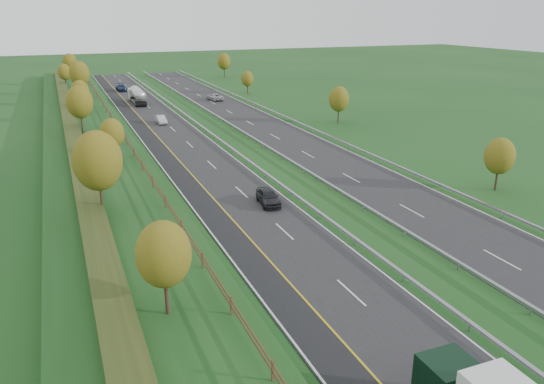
{
  "coord_description": "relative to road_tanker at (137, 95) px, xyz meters",
  "views": [
    {
      "loc": [
        -16.65,
        -17.89,
        19.1
      ],
      "look_at": [
        2.02,
        27.88,
        2.2
      ],
      "focal_mm": 35.0,
      "sensor_mm": 36.0,
      "label": 1
    }
  ],
  "objects": [
    {
      "name": "ground",
      "position": [
        8.13,
        -45.45,
        -1.86
      ],
      "size": [
        400.0,
        400.0,
        0.0
      ],
      "primitive_type": "plane",
      "color": "#174118",
      "rests_on": "ground"
    },
    {
      "name": "near_carriageway",
      "position": [
        0.13,
        -40.45,
        -1.84
      ],
      "size": [
        10.5,
        200.0,
        0.04
      ],
      "primitive_type": "cube",
      "color": "black",
      "rests_on": "ground"
    },
    {
      "name": "far_carriageway",
      "position": [
        16.63,
        -40.45,
        -1.84
      ],
      "size": [
        10.5,
        200.0,
        0.04
      ],
      "primitive_type": "cube",
      "color": "black",
      "rests_on": "ground"
    },
    {
      "name": "hard_shoulder",
      "position": [
        -3.62,
        -40.45,
        -1.84
      ],
      "size": [
        3.0,
        200.0,
        0.04
      ],
      "primitive_type": "cube",
      "color": "black",
      "rests_on": "ground"
    },
    {
      "name": "lane_markings",
      "position": [
        6.53,
        -40.57,
        -1.81
      ],
      "size": [
        26.75,
        200.0,
        0.01
      ],
      "color": "silver",
      "rests_on": "near_carriageway"
    },
    {
      "name": "embankment_left",
      "position": [
        -12.87,
        -40.45,
        -0.86
      ],
      "size": [
        12.0,
        200.0,
        2.0
      ],
      "primitive_type": "cube",
      "color": "#174118",
      "rests_on": "ground"
    },
    {
      "name": "hedge_left",
      "position": [
        -14.87,
        -40.45,
        0.69
      ],
      "size": [
        2.2,
        180.0,
        1.1
      ],
      "primitive_type": "cube",
      "color": "#273816",
      "rests_on": "embankment_left"
    },
    {
      "name": "fence_left",
      "position": [
        -8.37,
        -40.86,
        0.87
      ],
      "size": [
        0.12,
        189.06,
        1.2
      ],
      "color": "#422B19",
      "rests_on": "embankment_left"
    },
    {
      "name": "median_barrier_near",
      "position": [
        5.83,
        -40.45,
        -1.25
      ],
      "size": [
        0.32,
        200.0,
        0.71
      ],
      "color": "gray",
      "rests_on": "ground"
    },
    {
      "name": "median_barrier_far",
      "position": [
        10.93,
        -40.45,
        -1.25
      ],
      "size": [
        0.32,
        200.0,
        0.71
      ],
      "color": "gray",
      "rests_on": "ground"
    },
    {
      "name": "outer_barrier_far",
      "position": [
        22.43,
        -40.45,
        -1.25
      ],
      "size": [
        0.32,
        200.0,
        0.71
      ],
      "color": "gray",
      "rests_on": "ground"
    },
    {
      "name": "trees_left",
      "position": [
        -12.51,
        -43.82,
        4.51
      ],
      "size": [
        6.64,
        164.3,
        7.66
      ],
      "color": "#2D2116",
      "rests_on": "embankment_left"
    },
    {
      "name": "trees_far",
      "position": [
        29.92,
        -11.23,
        2.38
      ],
      "size": [
        8.45,
        118.6,
        7.12
      ],
      "color": "#2D2116",
      "rests_on": "ground"
    },
    {
      "name": "road_tanker",
      "position": [
        0.0,
        0.0,
        0.0
      ],
      "size": [
        2.4,
        11.22,
        3.46
      ],
      "color": "silver",
      "rests_on": "near_carriageway"
    },
    {
      "name": "car_dark_near",
      "position": [
        2.69,
        -70.17,
        -1.02
      ],
      "size": [
        2.48,
        4.92,
        1.61
      ],
      "primitive_type": "imported",
      "rotation": [
        0.0,
        0.0,
        -0.13
      ],
      "color": "black",
      "rests_on": "near_carriageway"
    },
    {
      "name": "car_silver_mid",
      "position": [
        0.47,
        -23.92,
        -1.12
      ],
      "size": [
        1.59,
        4.32,
        1.41
      ],
      "primitive_type": "imported",
      "rotation": [
        0.0,
        0.0,
        0.02
      ],
      "color": "#B1B1B6",
      "rests_on": "near_carriageway"
    },
    {
      "name": "car_small_far",
      "position": [
        -0.82,
        20.79,
        -1.0
      ],
      "size": [
        2.44,
        5.75,
        1.65
      ],
      "primitive_type": "imported",
      "rotation": [
        0.0,
        0.0,
        0.02
      ],
      "color": "#142340",
      "rests_on": "near_carriageway"
    },
    {
      "name": "car_oncoming",
      "position": [
        16.83,
        -2.21,
        -1.07
      ],
      "size": [
        2.87,
        5.58,
        1.51
      ],
      "primitive_type": "imported",
      "rotation": [
        0.0,
        0.0,
        3.21
      ],
      "color": "#A6A6AB",
      "rests_on": "far_carriageway"
    }
  ]
}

